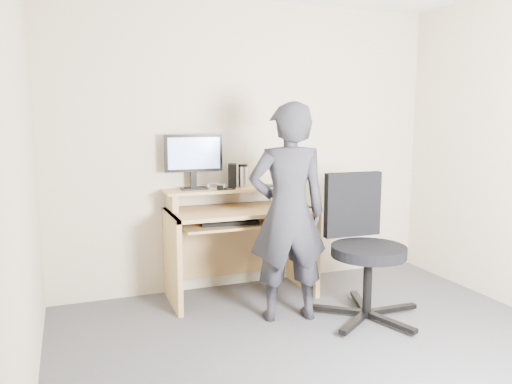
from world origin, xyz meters
TOP-DOWN VIEW (x-y plane):
  - ground at (0.00, 0.00)m, footprint 3.50×3.50m
  - back_wall at (0.00, 1.75)m, footprint 3.50×0.02m
  - desk at (-0.20, 1.53)m, footprint 1.20×0.60m
  - monitor at (-0.55, 1.62)m, footprint 0.48×0.13m
  - external_drive at (-0.20, 1.65)m, footprint 0.11×0.15m
  - travel_mug at (-0.12, 1.60)m, footprint 0.09×0.09m
  - smartphone at (0.12, 1.58)m, footprint 0.10×0.14m
  - charger at (-0.36, 1.50)m, footprint 0.05×0.04m
  - headphones at (-0.35, 1.66)m, footprint 0.19×0.19m
  - keyboard at (-0.32, 1.36)m, footprint 0.48×0.25m
  - mouse at (0.15, 1.35)m, footprint 0.10×0.07m
  - office_chair at (0.53, 0.73)m, footprint 0.81×0.84m
  - person at (-0.03, 0.88)m, footprint 0.65×0.48m

SIDE VIEW (x-z plane):
  - ground at x=0.00m, z-range 0.00..0.00m
  - desk at x=-0.20m, z-range 0.09..1.00m
  - office_chair at x=0.53m, z-range 0.05..1.11m
  - keyboard at x=-0.32m, z-range 0.65..0.68m
  - mouse at x=0.15m, z-range 0.75..0.79m
  - person at x=-0.03m, z-range 0.00..1.62m
  - smartphone at x=0.12m, z-range 0.91..0.92m
  - headphones at x=-0.35m, z-range 0.89..0.95m
  - charger at x=-0.36m, z-range 0.91..0.94m
  - travel_mug at x=-0.12m, z-range 0.91..1.09m
  - external_drive at x=-0.20m, z-range 0.91..1.11m
  - monitor at x=-0.55m, z-range 0.96..1.41m
  - back_wall at x=0.00m, z-range 0.00..2.50m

